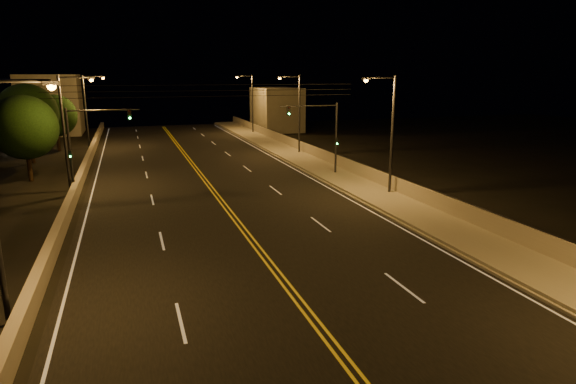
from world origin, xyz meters
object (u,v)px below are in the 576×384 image
object	(u,v)px
traffic_signal_right	(326,131)
streetlight_6	(88,106)
traffic_signal_left	(84,140)
tree_2	(55,116)
streetlight_5	(68,125)
tree_1	(27,114)
streetlight_2	(297,109)
streetlight_3	(250,100)
streetlight_1	(389,128)
tree_0	(25,128)

from	to	relation	value
traffic_signal_right	streetlight_6	bearing A→B (deg)	130.16
traffic_signal_left	tree_2	distance (m)	23.28
streetlight_6	traffic_signal_left	world-z (taller)	streetlight_6
streetlight_5	tree_1	size ratio (longest dim) A/B	1.10
streetlight_2	streetlight_3	xyz separation A→B (m)	(0.00, 20.19, 0.00)
streetlight_3	traffic_signal_left	world-z (taller)	streetlight_3
streetlight_2	traffic_signal_right	distance (m)	11.64
streetlight_2	streetlight_3	distance (m)	20.19
traffic_signal_left	streetlight_1	bearing A→B (deg)	-20.85
streetlight_1	streetlight_6	xyz separation A→B (m)	(-21.41, 31.33, 0.00)
streetlight_3	tree_2	world-z (taller)	streetlight_3
traffic_signal_left	tree_0	bearing A→B (deg)	128.74
streetlight_5	tree_0	bearing A→B (deg)	128.47
tree_0	tree_2	size ratio (longest dim) A/B	1.10
streetlight_1	streetlight_6	distance (m)	37.95
tree_1	streetlight_1	bearing A→B (deg)	-40.98
streetlight_3	tree_1	bearing A→B (deg)	-147.85
streetlight_1	streetlight_6	size ratio (longest dim) A/B	1.00
tree_0	traffic_signal_right	bearing A→B (deg)	-14.16
streetlight_1	streetlight_5	bearing A→B (deg)	157.08
tree_0	streetlight_3	bearing A→B (deg)	45.73
streetlight_5	streetlight_6	world-z (taller)	same
traffic_signal_right	streetlight_2	bearing A→B (deg)	82.61
streetlight_1	streetlight_3	world-z (taller)	same
traffic_signal_right	streetlight_5	bearing A→B (deg)	176.22
streetlight_2	streetlight_3	bearing A→B (deg)	90.00
traffic_signal_left	traffic_signal_right	bearing A→B (deg)	0.00
streetlight_3	streetlight_6	distance (m)	22.89
streetlight_1	tree_2	world-z (taller)	streetlight_1
streetlight_5	traffic_signal_left	world-z (taller)	streetlight_5
streetlight_3	streetlight_6	world-z (taller)	same
tree_2	streetlight_1	bearing A→B (deg)	-50.85
streetlight_6	traffic_signal_right	distance (m)	30.89
tree_0	tree_1	size ratio (longest dim) A/B	0.91
traffic_signal_right	tree_1	xyz separation A→B (m)	(-24.84, 15.14, 0.93)
streetlight_2	tree_0	distance (m)	25.70
streetlight_1	traffic_signal_right	distance (m)	7.94
traffic_signal_right	streetlight_1	bearing A→B (deg)	-79.08
streetlight_3	tree_1	distance (m)	31.10
streetlight_5	traffic_signal_left	bearing A→B (deg)	-50.32
streetlight_2	traffic_signal_left	world-z (taller)	streetlight_2
traffic_signal_left	tree_2	xyz separation A→B (m)	(-4.57, 22.83, 0.08)
streetlight_2	streetlight_6	bearing A→B (deg)	150.54
traffic_signal_left	tree_0	world-z (taller)	tree_0
streetlight_3	tree_2	size ratio (longest dim) A/B	1.33
tree_0	tree_1	bearing A→B (deg)	97.73
streetlight_6	traffic_signal_left	size ratio (longest dim) A/B	1.36
streetlight_2	streetlight_5	bearing A→B (deg)	-154.55
streetlight_1	tree_1	xyz separation A→B (m)	(-26.34, 22.88, -0.08)
streetlight_2	streetlight_5	world-z (taller)	same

